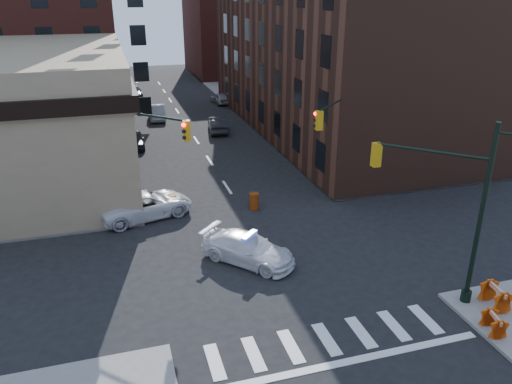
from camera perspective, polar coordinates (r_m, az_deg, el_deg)
ground at (r=25.90m, az=1.89°, el=-7.39°), size 140.00×140.00×0.00m
sidewalk_ne at (r=63.23m, az=12.59°, el=10.20°), size 34.00×54.50×0.15m
commercial_row_ne at (r=48.59m, az=8.46°, el=15.24°), size 14.00×34.00×14.00m
filler_nw at (r=83.90m, az=-23.67°, el=17.32°), size 20.00×18.00×16.00m
filler_ne at (r=82.37m, az=-1.65°, el=17.61°), size 16.00×16.00×12.00m
signal_pole_se at (r=22.19m, az=21.71°, el=-1.10°), size 5.40×5.27×8.00m
signal_pole_nw at (r=28.00m, az=-13.00°, el=4.08°), size 3.58×3.67×8.00m
signal_pole_ne at (r=30.87m, az=9.22°, el=6.08°), size 3.67×3.58×8.00m
tree_ne_near at (r=50.41m, az=0.73°, el=11.68°), size 3.00×3.00×4.85m
tree_ne_far at (r=57.98m, az=-1.67°, el=13.08°), size 3.00×3.00×4.85m
police_car at (r=25.13m, az=-0.91°, el=-6.51°), size 4.82×5.00×1.43m
pickup at (r=30.59m, az=-12.54°, el=-1.43°), size 6.13×4.05×1.57m
parked_car_wnear at (r=44.39m, az=-13.77°, el=5.84°), size 1.73×4.11×1.39m
parked_car_wfar at (r=53.64m, az=-11.21°, el=8.90°), size 1.86×4.51×1.45m
parked_car_wdeep at (r=65.19m, az=-13.88°, el=11.05°), size 2.20×5.18×1.49m
parked_car_enear at (r=48.14m, az=-4.41°, el=7.74°), size 2.14×4.64×1.48m
parked_car_efar at (r=60.27m, az=-4.10°, el=10.65°), size 1.91×3.96×1.30m
pedestrian_a at (r=31.27m, az=-13.99°, el=-0.57°), size 0.63×0.42×1.73m
pedestrian_b at (r=29.94m, az=-21.47°, el=-2.58°), size 0.90×0.74×1.72m
pedestrian_c at (r=32.49m, az=-24.37°, el=-0.90°), size 1.21×1.01×1.93m
barrel_road at (r=31.00m, az=-0.23°, el=-1.06°), size 0.70×0.70×1.05m
barrel_bank at (r=31.14m, az=-9.57°, el=-1.26°), size 0.75×0.75×1.06m
barricade_se_a at (r=23.95m, az=25.68°, el=-10.76°), size 0.82×1.40×1.00m
barricade_se_b at (r=22.40m, az=25.52°, el=-13.43°), size 0.80×1.19×0.82m
barricade_nw_a at (r=29.65m, az=-15.57°, el=-2.89°), size 1.28×0.71×0.93m
barricade_nw_b at (r=31.15m, az=-23.95°, el=-2.88°), size 1.22×0.71×0.87m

